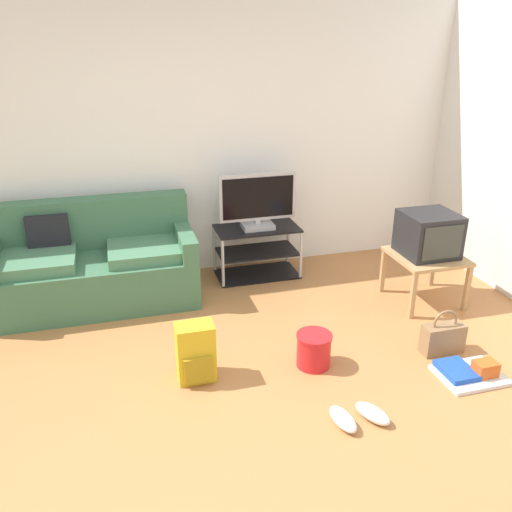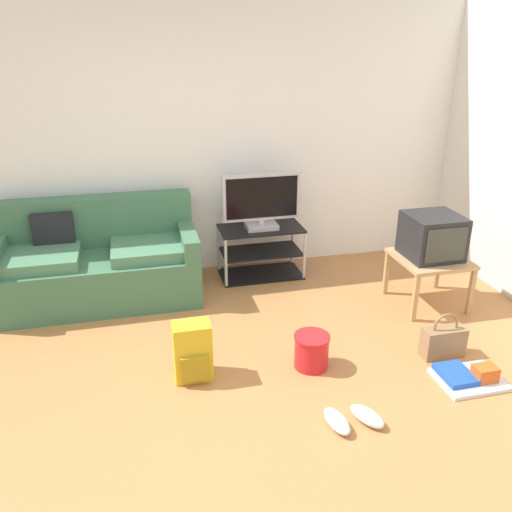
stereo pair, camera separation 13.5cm
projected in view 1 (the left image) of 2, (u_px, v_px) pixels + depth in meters
ground_plane at (217, 422)px, 3.40m from camera, size 9.00×9.80×0.02m
wall_back at (161, 141)px, 5.05m from camera, size 9.00×0.10×2.70m
couch at (93, 266)px, 4.82m from camera, size 1.80×0.81×0.91m
tv_stand at (257, 252)px, 5.36m from camera, size 0.83×0.44×0.52m
flat_tv at (258, 202)px, 5.14m from camera, size 0.76×0.22×0.55m
side_table at (426, 261)px, 4.79m from camera, size 0.60×0.60×0.46m
crt_tv at (428, 234)px, 4.70m from camera, size 0.46×0.45×0.39m
backpack at (196, 353)px, 3.74m from camera, size 0.27×0.25×0.44m
handbag at (443, 337)px, 4.09m from camera, size 0.33×0.13×0.37m
cleaning_bucket at (314, 349)px, 3.92m from camera, size 0.27×0.27×0.26m
sneakers_pair at (358, 416)px, 3.37m from camera, size 0.39×0.28×0.09m
floor_tray at (470, 372)px, 3.82m from camera, size 0.46×0.36×0.14m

